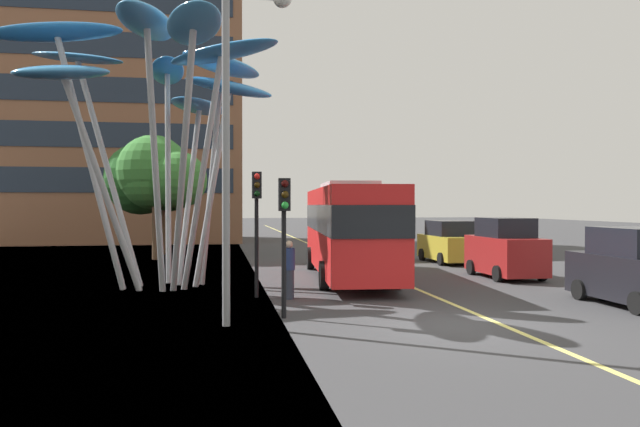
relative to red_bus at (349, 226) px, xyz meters
name	(u,v)px	position (x,y,z in m)	size (l,w,h in m)	color
ground	(417,328)	(-0.38, -9.37, -2.04)	(120.00, 240.00, 0.10)	#38383A
red_bus	(349,226)	(0.00, 0.00, 0.00)	(3.39, 11.59, 3.65)	red
leaf_sculpture	(159,80)	(-6.84, -1.79, 4.95)	(9.34, 9.83, 8.90)	#9EA0A5
traffic_light_kerb_near	(284,217)	(-3.31, -7.98, 0.51)	(0.28, 0.42, 3.45)	black
traffic_light_kerb_far	(257,207)	(-3.76, -4.39, 0.75)	(0.28, 0.42, 3.79)	black
car_parked_near	(636,269)	(6.50, -7.63, -0.98)	(1.99, 4.16, 2.17)	black
car_parked_mid	(505,250)	(5.99, -0.77, -0.92)	(1.92, 3.84, 2.30)	maroon
car_parked_far	(450,243)	(6.20, 5.58, -1.04)	(2.05, 4.34, 2.03)	gold
street_lamp	(241,111)	(-4.39, -8.64, 2.98)	(1.62, 0.44, 7.84)	gray
tree_pavement_near	(161,176)	(-7.78, 10.06, 2.30)	(4.69, 4.37, 6.46)	brown
tree_pavement_far	(152,182)	(-8.50, 12.54, 2.09)	(5.25, 4.29, 6.21)	brown
pedestrian	(289,270)	(-2.83, -4.81, -1.12)	(0.34, 0.34, 1.74)	#2D3342
backdrop_building	(99,79)	(-13.83, 26.99, 10.48)	(21.40, 10.79, 24.94)	brown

